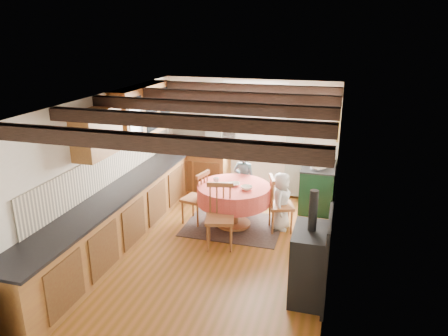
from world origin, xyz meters
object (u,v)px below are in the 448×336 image
(chair_left, at_px, (195,197))
(chair_right, at_px, (281,204))
(chair_near, at_px, (220,217))
(child_right, at_px, (281,201))
(dining_table, at_px, (234,206))
(child_far, at_px, (244,181))
(cast_iron_stove, at_px, (311,245))
(cup, at_px, (216,180))
(aga_range, at_px, (317,187))

(chair_left, relative_size, chair_right, 0.99)
(chair_near, distance_m, chair_right, 1.21)
(chair_left, relative_size, child_right, 0.95)
(dining_table, bearing_deg, child_far, 89.46)
(chair_left, bearing_deg, child_far, 150.62)
(child_right, bearing_deg, chair_left, 98.55)
(dining_table, relative_size, chair_right, 1.29)
(chair_right, relative_size, cast_iron_stove, 0.66)
(cast_iron_stove, bearing_deg, dining_table, 129.90)
(chair_left, bearing_deg, cast_iron_stove, 64.96)
(dining_table, bearing_deg, cup, 173.89)
(chair_left, bearing_deg, dining_table, 105.47)
(cast_iron_stove, relative_size, child_right, 1.45)
(dining_table, distance_m, cast_iron_stove, 2.31)
(chair_near, height_order, child_right, chair_near)
(dining_table, xyz_separation_m, aga_range, (1.36, 1.23, 0.06))
(aga_range, bearing_deg, dining_table, -137.86)
(aga_range, xyz_separation_m, cast_iron_stove, (0.11, -2.98, 0.31))
(chair_left, distance_m, aga_range, 2.42)
(chair_left, xyz_separation_m, chair_right, (1.53, 0.10, 0.00))
(chair_left, distance_m, child_right, 1.53)
(cast_iron_stove, bearing_deg, child_right, 109.12)
(child_right, height_order, cup, child_right)
(child_right, bearing_deg, cast_iron_stove, -158.24)
(chair_left, distance_m, cup, 0.50)
(dining_table, bearing_deg, chair_near, -91.61)
(chair_right, bearing_deg, chair_near, 117.48)
(chair_left, height_order, cast_iron_stove, cast_iron_stove)
(child_far, bearing_deg, cast_iron_stove, 130.69)
(child_far, xyz_separation_m, child_right, (0.80, -0.62, -0.08))
(dining_table, height_order, chair_left, chair_left)
(cup, bearing_deg, chair_left, -170.86)
(dining_table, xyz_separation_m, chair_left, (-0.71, -0.03, 0.11))
(dining_table, relative_size, cast_iron_stove, 0.85)
(cast_iron_stove, bearing_deg, chair_near, 147.08)
(aga_range, xyz_separation_m, child_far, (-1.35, -0.48, 0.15))
(chair_left, height_order, child_right, child_right)
(dining_table, height_order, aga_range, aga_range)
(aga_range, distance_m, child_far, 1.44)
(chair_left, distance_m, chair_right, 1.54)
(dining_table, bearing_deg, chair_right, 5.28)
(chair_right, height_order, child_right, child_right)
(dining_table, xyz_separation_m, child_far, (0.01, 0.75, 0.21))
(cup, bearing_deg, aga_range, 35.23)
(chair_near, distance_m, child_far, 1.54)
(cast_iron_stove, bearing_deg, child_far, 120.25)
(aga_range, height_order, cup, aga_range)
(cast_iron_stove, bearing_deg, chair_right, 109.38)
(chair_near, xyz_separation_m, child_far, (0.03, 1.54, 0.07))
(child_right, xyz_separation_m, cup, (-1.14, -0.10, 0.30))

